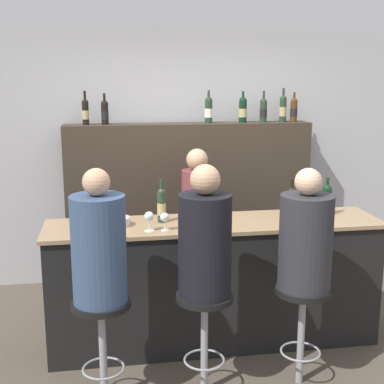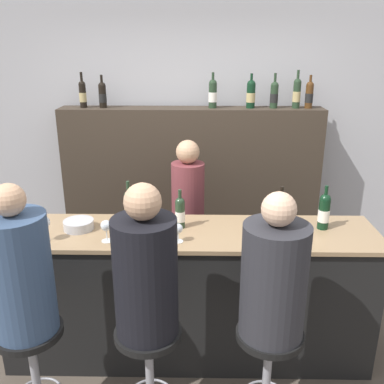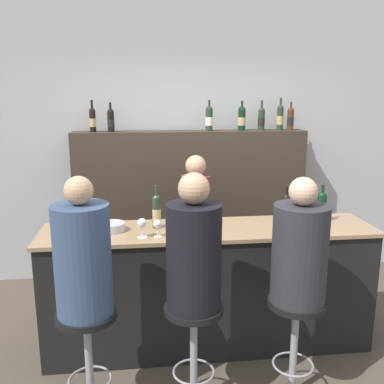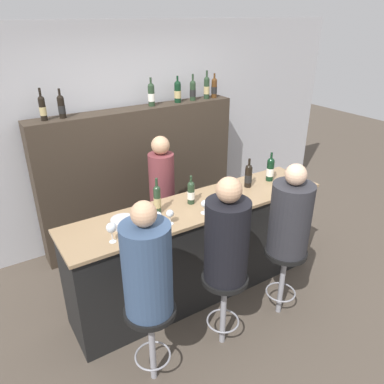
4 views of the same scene
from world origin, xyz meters
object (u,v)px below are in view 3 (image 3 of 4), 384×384
object	(u,v)px
wine_bottle_counter_3	(322,207)
wine_bottle_backbar_3	(242,118)
wine_glass_0	(85,223)
wine_glass_3	(205,224)
wine_bottle_backbar_5	(280,117)
wine_bottle_counter_2	(286,208)
wine_bottle_counter_1	(201,212)
wine_bottle_backbar_4	(261,119)
wine_bottle_backbar_0	(93,119)
guest_seated_left	(83,256)
wine_bottle_backbar_2	(209,118)
guest_seated_middle	(194,251)
wine_bottle_backbar_1	(111,120)
wine_glass_2	(158,225)
bar_stool_right	(295,321)
wine_glass_1	(142,224)
guest_seated_right	(300,250)
wine_bottle_counter_0	(157,211)
bar_stool_left	(87,335)
metal_bowl	(112,227)
wine_bottle_backbar_6	(290,118)
bar_stool_middle	(194,328)
bartender	(196,236)

from	to	relation	value
wine_bottle_counter_3	wine_bottle_backbar_3	distance (m)	1.47
wine_glass_0	wine_glass_3	world-z (taller)	wine_glass_0
wine_bottle_backbar_5	wine_bottle_counter_2	bearing A→B (deg)	-104.59
wine_bottle_counter_1	wine_bottle_backbar_4	distance (m)	1.64
wine_bottle_backbar_0	guest_seated_left	size ratio (longest dim) A/B	0.37
wine_bottle_backbar_2	guest_seated_middle	distance (m)	2.17
wine_bottle_backbar_1	wine_glass_2	xyz separation A→B (m)	(0.41, -1.48, -0.68)
wine_glass_2	wine_bottle_backbar_1	bearing A→B (deg)	105.50
wine_bottle_backbar_5	wine_bottle_backbar_3	bearing A→B (deg)	180.00
wine_bottle_backbar_1	wine_bottle_backbar_5	distance (m)	1.80
guest_seated_middle	bar_stool_right	xyz separation A→B (m)	(0.69, -0.00, -0.53)
wine_glass_2	guest_seated_left	size ratio (longest dim) A/B	0.15
wine_glass_1	guest_seated_middle	distance (m)	0.62
wine_glass_3	guest_seated_right	distance (m)	0.76
guest_seated_left	wine_bottle_backbar_1	bearing A→B (deg)	88.12
wine_bottle_counter_2	wine_bottle_counter_0	bearing A→B (deg)	180.00
wine_bottle_counter_2	wine_glass_1	world-z (taller)	wine_bottle_counter_2
wine_glass_3	guest_seated_right	xyz separation A→B (m)	(0.54, -0.53, -0.03)
wine_glass_3	bar_stool_right	world-z (taller)	wine_glass_3
wine_bottle_backbar_0	wine_bottle_backbar_4	bearing A→B (deg)	0.00
wine_bottle_backbar_4	bar_stool_right	distance (m)	2.38
wine_bottle_counter_0	bar_stool_left	bearing A→B (deg)	-122.30
wine_bottle_counter_2	wine_bottle_backbar_3	world-z (taller)	wine_bottle_backbar_3
wine_bottle_backbar_0	guest_seated_left	bearing A→B (deg)	-86.64
wine_bottle_backbar_0	metal_bowl	distance (m)	1.52
wine_bottle_counter_1	wine_bottle_backbar_5	distance (m)	1.76
wine_bottle_backbar_4	wine_bottle_backbar_6	xyz separation A→B (m)	(0.32, -0.00, 0.00)
wine_bottle_backbar_0	guest_seated_middle	bearing A→B (deg)	-68.29
metal_bowl	guest_seated_middle	size ratio (longest dim) A/B	0.24
wine_bottle_backbar_6	bar_stool_middle	world-z (taller)	wine_bottle_backbar_6
wine_bottle_backbar_3	wine_glass_3	size ratio (longest dim) A/B	2.45
bar_stool_left	bartender	xyz separation A→B (m)	(0.87, 1.42, 0.14)
wine_bottle_backbar_4	wine_bottle_backbar_6	size ratio (longest dim) A/B	1.06
wine_bottle_backbar_1	wine_glass_1	bearing A→B (deg)	-78.70
wine_bottle_counter_3	guest_seated_left	distance (m)	1.99
wine_bottle_counter_2	wine_bottle_backbar_0	world-z (taller)	wine_bottle_backbar_0
metal_bowl	bar_stool_middle	bearing A→B (deg)	-52.09
wine_bottle_backbar_2	wine_glass_3	world-z (taller)	wine_bottle_backbar_2
guest_seated_left	bar_stool_right	size ratio (longest dim) A/B	1.22
wine_bottle_backbar_0	wine_glass_3	xyz separation A→B (m)	(0.95, -1.48, -0.70)
wine_bottle_counter_2	bar_stool_left	size ratio (longest dim) A/B	0.43
wine_bottle_backbar_4	guest_seated_left	bearing A→B (deg)	-129.49
wine_glass_3	wine_glass_0	bearing A→B (deg)	180.00
bar_stool_right	guest_seated_right	size ratio (longest dim) A/B	0.86
wine_glass_0	metal_bowl	size ratio (longest dim) A/B	0.82
wine_bottle_counter_0	guest_seated_left	world-z (taller)	guest_seated_left
wine_glass_1	guest_seated_left	size ratio (longest dim) A/B	0.17
wine_bottle_counter_3	bar_stool_left	size ratio (longest dim) A/B	0.44
guest_seated_right	bar_stool_middle	bearing A→B (deg)	-180.00
wine_bottle_backbar_1	guest_seated_middle	world-z (taller)	wine_bottle_backbar_1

